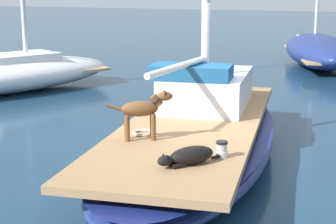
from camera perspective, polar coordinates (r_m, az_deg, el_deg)
ground_plane at (r=8.95m, az=2.73°, el=-5.02°), size 120.00×120.00×0.00m
sailboat_main at (r=8.85m, az=2.75°, el=-2.96°), size 3.85×7.58×0.66m
cabin_house at (r=9.77m, az=4.00°, el=2.57°), size 1.80×2.45×0.84m
dog_black at (r=6.59m, az=2.23°, el=-4.62°), size 0.61×0.83×0.22m
dog_brown at (r=7.59m, az=-2.63°, el=0.19°), size 0.83×0.59×0.70m
deck_winch at (r=6.89m, az=5.65°, el=-3.96°), size 0.16×0.16×0.21m
coiled_rope at (r=7.96m, az=-2.62°, el=-2.18°), size 0.32×0.32×0.04m
moored_boat_port_side at (r=15.24m, az=-16.72°, el=3.88°), size 4.47×6.69×7.38m
moored_boat_far_astern at (r=20.28m, az=15.42°, el=6.33°), size 4.13×6.59×8.20m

